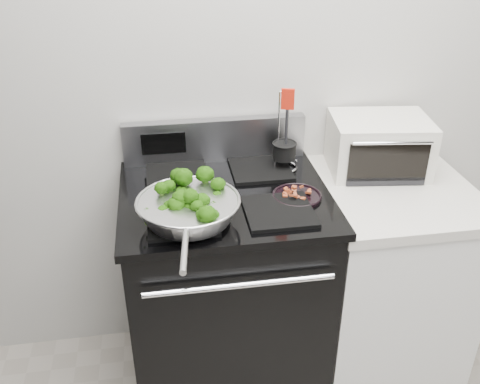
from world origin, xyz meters
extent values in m
cube|color=#BCBAB2|center=(0.00, 1.75, 1.35)|extent=(4.00, 0.02, 2.70)
cube|color=black|center=(-0.30, 1.41, 0.46)|extent=(0.76, 0.66, 0.92)
cube|color=black|center=(-0.30, 1.41, 0.94)|extent=(0.79, 0.69, 0.03)
cube|color=#99999E|center=(-0.30, 1.72, 1.04)|extent=(0.76, 0.05, 0.18)
cube|color=black|center=(-0.47, 1.24, 0.96)|extent=(0.24, 0.24, 0.01)
cube|color=black|center=(-0.13, 1.24, 0.96)|extent=(0.24, 0.24, 0.01)
cube|color=black|center=(-0.47, 1.58, 0.96)|extent=(0.24, 0.24, 0.01)
cube|color=black|center=(-0.13, 1.58, 0.96)|extent=(0.24, 0.24, 0.01)
cube|color=white|center=(0.39, 1.41, 0.44)|extent=(0.60, 0.66, 0.88)
cube|color=beige|center=(0.39, 1.41, 0.90)|extent=(0.62, 0.68, 0.04)
torus|color=silver|center=(-0.45, 1.23, 1.03)|extent=(0.36, 0.36, 0.01)
cylinder|color=silver|center=(-0.48, 0.95, 1.03)|extent=(0.04, 0.22, 0.02)
cylinder|color=black|center=(-0.04, 1.34, 0.95)|extent=(0.18, 0.18, 0.01)
cylinder|color=black|center=(-0.03, 1.58, 1.03)|extent=(0.09, 0.09, 0.07)
cylinder|color=black|center=(-0.03, 1.58, 1.11)|extent=(0.02, 0.02, 0.20)
cube|color=red|center=(-0.03, 1.58, 1.25)|extent=(0.05, 0.02, 0.08)
cube|color=silver|center=(0.37, 1.57, 1.03)|extent=(0.43, 0.34, 0.23)
cube|color=black|center=(0.37, 1.42, 1.02)|extent=(0.31, 0.05, 0.16)
camera|label=1|loc=(-0.52, -0.33, 1.93)|focal=40.00mm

